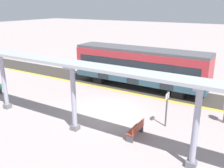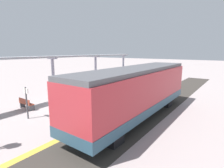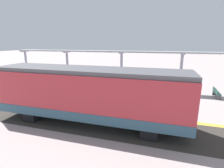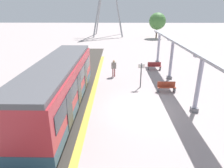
{
  "view_description": "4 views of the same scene",
  "coord_description": "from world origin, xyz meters",
  "px_view_note": "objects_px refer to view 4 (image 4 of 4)",
  "views": [
    {
      "loc": [
        13.43,
        8.26,
        7.02
      ],
      "look_at": [
        -1.47,
        -0.69,
        1.37
      ],
      "focal_mm": 39.26,
      "sensor_mm": 36.0,
      "label": 1
    },
    {
      "loc": [
        -10.95,
        9.93,
        4.54
      ],
      "look_at": [
        -1.46,
        -3.04,
        1.5
      ],
      "focal_mm": 28.15,
      "sensor_mm": 36.0,
      "label": 2
    },
    {
      "loc": [
        -14.64,
        -4.49,
        4.95
      ],
      "look_at": [
        0.57,
        -0.01,
        1.06
      ],
      "focal_mm": 27.18,
      "sensor_mm": 36.0,
      "label": 3
    },
    {
      "loc": [
        -1.89,
        -12.31,
        6.59
      ],
      "look_at": [
        -2.11,
        0.35,
        1.75
      ],
      "focal_mm": 31.84,
      "sensor_mm": 36.0,
      "label": 4
    }
  ],
  "objects_px": {
    "canopy_pillar_fifth": "(159,48)",
    "passenger_waiting_near_edge": "(114,66)",
    "canopy_pillar_third": "(198,84)",
    "bench_far_end": "(154,66)",
    "train_near_carriage": "(59,86)",
    "platform_info_sign": "(141,73)",
    "bench_near_end": "(166,87)",
    "canopy_pillar_fourth": "(171,59)"
  },
  "relations": [
    {
      "from": "canopy_pillar_third",
      "to": "bench_far_end",
      "type": "bearing_deg",
      "value": 95.48
    },
    {
      "from": "train_near_carriage",
      "to": "canopy_pillar_fifth",
      "type": "distance_m",
      "value": 15.76
    },
    {
      "from": "train_near_carriage",
      "to": "platform_info_sign",
      "type": "height_order",
      "value": "train_near_carriage"
    },
    {
      "from": "bench_near_end",
      "to": "bench_far_end",
      "type": "bearing_deg",
      "value": 88.65
    },
    {
      "from": "canopy_pillar_fifth",
      "to": "platform_info_sign",
      "type": "relative_size",
      "value": 1.78
    },
    {
      "from": "canopy_pillar_fourth",
      "to": "passenger_waiting_near_edge",
      "type": "bearing_deg",
      "value": 173.39
    },
    {
      "from": "bench_near_end",
      "to": "canopy_pillar_third",
      "type": "bearing_deg",
      "value": -72.29
    },
    {
      "from": "bench_near_end",
      "to": "platform_info_sign",
      "type": "height_order",
      "value": "platform_info_sign"
    },
    {
      "from": "canopy_pillar_fourth",
      "to": "canopy_pillar_fifth",
      "type": "distance_m",
      "value": 6.1
    },
    {
      "from": "canopy_pillar_third",
      "to": "passenger_waiting_near_edge",
      "type": "bearing_deg",
      "value": 126.95
    },
    {
      "from": "platform_info_sign",
      "to": "canopy_pillar_fourth",
      "type": "bearing_deg",
      "value": 36.4
    },
    {
      "from": "canopy_pillar_fourth",
      "to": "passenger_waiting_near_edge",
      "type": "xyz_separation_m",
      "value": [
        -5.55,
        0.64,
        -0.9
      ]
    },
    {
      "from": "canopy_pillar_third",
      "to": "bench_far_end",
      "type": "height_order",
      "value": "canopy_pillar_third"
    },
    {
      "from": "canopy_pillar_fifth",
      "to": "bench_far_end",
      "type": "relative_size",
      "value": 2.6
    },
    {
      "from": "train_near_carriage",
      "to": "bench_far_end",
      "type": "relative_size",
      "value": 7.83
    },
    {
      "from": "train_near_carriage",
      "to": "canopy_pillar_fifth",
      "type": "xyz_separation_m",
      "value": [
        9.03,
        12.91,
        0.16
      ]
    },
    {
      "from": "canopy_pillar_fifth",
      "to": "passenger_waiting_near_edge",
      "type": "height_order",
      "value": "canopy_pillar_fifth"
    },
    {
      "from": "canopy_pillar_fifth",
      "to": "platform_info_sign",
      "type": "bearing_deg",
      "value": -110.52
    },
    {
      "from": "canopy_pillar_third",
      "to": "canopy_pillar_fourth",
      "type": "height_order",
      "value": "same"
    },
    {
      "from": "platform_info_sign",
      "to": "passenger_waiting_near_edge",
      "type": "xyz_separation_m",
      "value": [
        -2.4,
        2.97,
        -0.25
      ]
    },
    {
      "from": "bench_far_end",
      "to": "platform_info_sign",
      "type": "height_order",
      "value": "platform_info_sign"
    },
    {
      "from": "train_near_carriage",
      "to": "bench_far_end",
      "type": "bearing_deg",
      "value": 50.86
    },
    {
      "from": "canopy_pillar_fifth",
      "to": "bench_near_end",
      "type": "distance_m",
      "value": 9.58
    },
    {
      "from": "platform_info_sign",
      "to": "passenger_waiting_near_edge",
      "type": "height_order",
      "value": "platform_info_sign"
    },
    {
      "from": "canopy_pillar_third",
      "to": "bench_far_end",
      "type": "distance_m",
      "value": 10.01
    },
    {
      "from": "canopy_pillar_third",
      "to": "platform_info_sign",
      "type": "distance_m",
      "value": 5.46
    },
    {
      "from": "canopy_pillar_fourth",
      "to": "canopy_pillar_fifth",
      "type": "xyz_separation_m",
      "value": [
        0.0,
        6.1,
        0.0
      ]
    },
    {
      "from": "train_near_carriage",
      "to": "platform_info_sign",
      "type": "bearing_deg",
      "value": 37.39
    },
    {
      "from": "bench_near_end",
      "to": "passenger_waiting_near_edge",
      "type": "relative_size",
      "value": 0.87
    },
    {
      "from": "canopy_pillar_fourth",
      "to": "passenger_waiting_near_edge",
      "type": "height_order",
      "value": "canopy_pillar_fourth"
    },
    {
      "from": "canopy_pillar_fourth",
      "to": "bench_far_end",
      "type": "bearing_deg",
      "value": 106.87
    },
    {
      "from": "bench_far_end",
      "to": "train_near_carriage",
      "type": "bearing_deg",
      "value": -129.14
    },
    {
      "from": "bench_far_end",
      "to": "platform_info_sign",
      "type": "relative_size",
      "value": 0.68
    },
    {
      "from": "canopy_pillar_fourth",
      "to": "bench_near_end",
      "type": "bearing_deg",
      "value": -108.42
    },
    {
      "from": "train_near_carriage",
      "to": "bench_near_end",
      "type": "height_order",
      "value": "train_near_carriage"
    },
    {
      "from": "canopy_pillar_fifth",
      "to": "passenger_waiting_near_edge",
      "type": "relative_size",
      "value": 2.27
    },
    {
      "from": "train_near_carriage",
      "to": "bench_near_end",
      "type": "distance_m",
      "value": 8.79
    },
    {
      "from": "bench_far_end",
      "to": "canopy_pillar_fifth",
      "type": "bearing_deg",
      "value": 72.37
    },
    {
      "from": "canopy_pillar_fourth",
      "to": "canopy_pillar_fifth",
      "type": "bearing_deg",
      "value": 90.0
    },
    {
      "from": "canopy_pillar_third",
      "to": "passenger_waiting_near_edge",
      "type": "distance_m",
      "value": 9.27
    },
    {
      "from": "canopy_pillar_third",
      "to": "passenger_waiting_near_edge",
      "type": "xyz_separation_m",
      "value": [
        -5.55,
        7.37,
        -0.9
      ]
    },
    {
      "from": "bench_near_end",
      "to": "canopy_pillar_fourth",
      "type": "bearing_deg",
      "value": 71.58
    }
  ]
}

